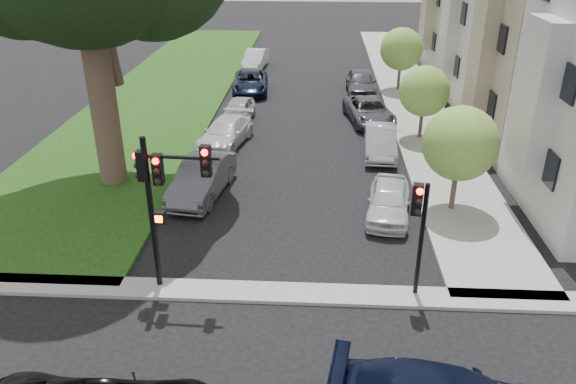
# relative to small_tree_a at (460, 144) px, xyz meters

# --- Properties ---
(ground) EXTENTS (140.00, 140.00, 0.00)m
(ground) POSITION_rel_small_tree_a_xyz_m (-6.20, -7.81, -2.79)
(ground) COLOR black
(ground) RESTS_ON ground
(grass_strip) EXTENTS (8.00, 44.00, 0.12)m
(grass_strip) POSITION_rel_small_tree_a_xyz_m (-15.20, 16.19, -2.73)
(grass_strip) COLOR #153209
(grass_strip) RESTS_ON ground
(sidewalk_right) EXTENTS (3.50, 44.00, 0.12)m
(sidewalk_right) POSITION_rel_small_tree_a_xyz_m (0.55, 16.19, -2.73)
(sidewalk_right) COLOR #A19F9C
(sidewalk_right) RESTS_ON ground
(sidewalk_cross) EXTENTS (60.00, 1.00, 0.12)m
(sidewalk_cross) POSITION_rel_small_tree_a_xyz_m (-6.20, -5.81, -2.73)
(sidewalk_cross) COLOR #A19F9C
(sidewalk_cross) RESTS_ON ground
(house_b) EXTENTS (7.70, 7.55, 15.97)m
(house_b) POSITION_rel_small_tree_a_xyz_m (6.25, 7.69, 4.14)
(house_b) COLOR gray
(house_b) RESTS_ON ground
(small_tree_a) EXTENTS (2.80, 2.80, 4.20)m
(small_tree_a) POSITION_rel_small_tree_a_xyz_m (0.00, 0.00, 0.00)
(small_tree_a) COLOR brown
(small_tree_a) RESTS_ON ground
(small_tree_b) EXTENTS (2.53, 2.53, 3.79)m
(small_tree_b) POSITION_rel_small_tree_a_xyz_m (0.00, 7.96, -0.27)
(small_tree_b) COLOR brown
(small_tree_b) RESTS_ON ground
(small_tree_c) EXTENTS (2.72, 2.72, 4.09)m
(small_tree_c) POSITION_rel_small_tree_a_xyz_m (0.00, 17.15, -0.07)
(small_tree_c) COLOR brown
(small_tree_c) RESTS_ON ground
(traffic_signal_main) EXTENTS (2.39, 0.62, 4.91)m
(traffic_signal_main) POSITION_rel_small_tree_a_xyz_m (-9.61, -5.58, 0.60)
(traffic_signal_main) COLOR black
(traffic_signal_main) RESTS_ON ground
(traffic_signal_secondary) EXTENTS (0.49, 0.39, 3.72)m
(traffic_signal_secondary) POSITION_rel_small_tree_a_xyz_m (-2.34, -5.62, -0.19)
(traffic_signal_secondary) COLOR black
(traffic_signal_secondary) RESTS_ON ground
(car_parked_0) EXTENTS (2.12, 4.07, 1.32)m
(car_parked_0) POSITION_rel_small_tree_a_xyz_m (-2.51, -0.57, -2.13)
(car_parked_0) COLOR silver
(car_parked_0) RESTS_ON ground
(car_parked_1) EXTENTS (1.65, 4.20, 1.36)m
(car_parked_1) POSITION_rel_small_tree_a_xyz_m (-2.26, 5.71, -2.11)
(car_parked_1) COLOR #999BA0
(car_parked_1) RESTS_ON ground
(car_parked_2) EXTENTS (2.98, 5.05, 1.32)m
(car_parked_2) POSITION_rel_small_tree_a_xyz_m (-2.42, 10.50, -2.13)
(car_parked_2) COLOR #3F4247
(car_parked_2) RESTS_ON ground
(car_parked_3) EXTENTS (1.89, 4.58, 1.55)m
(car_parked_3) POSITION_rel_small_tree_a_xyz_m (-2.53, 16.14, -2.01)
(car_parked_3) COLOR #3F4247
(car_parked_3) RESTS_ON ground
(car_parked_5) EXTENTS (2.26, 4.79, 1.52)m
(car_parked_5) POSITION_rel_small_tree_a_xyz_m (-9.90, 0.79, -2.03)
(car_parked_5) COLOR #3F4247
(car_parked_5) RESTS_ON ground
(car_parked_6) EXTENTS (2.71, 4.78, 1.31)m
(car_parked_6) POSITION_rel_small_tree_a_xyz_m (-9.85, 6.58, -2.14)
(car_parked_6) COLOR silver
(car_parked_6) RESTS_ON ground
(car_parked_7) EXTENTS (1.78, 3.84, 1.27)m
(car_parked_7) POSITION_rel_small_tree_a_xyz_m (-9.72, 10.17, -2.15)
(car_parked_7) COLOR #999BA0
(car_parked_7) RESTS_ON ground
(car_parked_8) EXTENTS (2.56, 4.91, 1.32)m
(car_parked_8) POSITION_rel_small_tree_a_xyz_m (-9.71, 16.18, -2.13)
(car_parked_8) COLOR black
(car_parked_8) RESTS_ON ground
(car_parked_9) EXTENTS (1.74, 4.21, 1.35)m
(car_parked_9) POSITION_rel_small_tree_a_xyz_m (-10.12, 22.91, -2.11)
(car_parked_9) COLOR silver
(car_parked_9) RESTS_ON ground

